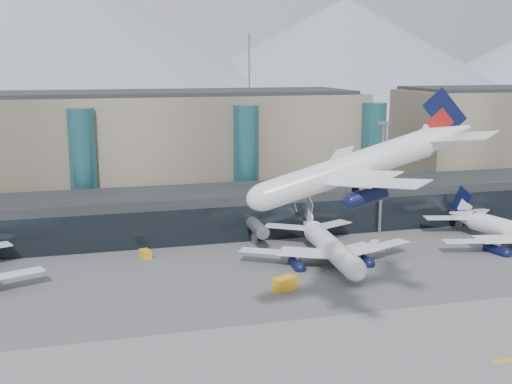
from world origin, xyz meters
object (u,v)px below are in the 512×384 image
hero_jet (368,157)px  veh_b (146,254)px  veh_h (285,284)px  jet_parked_right (507,224)px  veh_g (379,249)px  veh_c (352,260)px  jet_parked_mid (326,238)px  veh_d (374,245)px  lightmast_mid (382,171)px

hero_jet → veh_b: bearing=121.7°
veh_h → jet_parked_right: bearing=-9.1°
hero_jet → veh_g: (23.06, 42.62, -26.19)m
veh_c → veh_h: size_ratio=0.80×
veh_b → veh_c: bearing=-127.1°
jet_parked_right → jet_parked_mid: bearing=75.6°
jet_parked_right → veh_d: jet_parked_right is taller
veh_d → veh_g: bearing=-140.1°
jet_parked_right → veh_g: bearing=71.6°
veh_h → jet_parked_mid: bearing=23.7°
veh_c → veh_h: bearing=-126.2°
jet_parked_mid → veh_g: jet_parked_mid is taller
lightmast_mid → veh_c: lightmast_mid is taller
veh_c → veh_d: 12.13m
veh_b → veh_c: veh_c is taller
veh_b → veh_c: size_ratio=0.87×
jet_parked_right → veh_c: jet_parked_right is taller
lightmast_mid → veh_g: lightmast_mid is taller
jet_parked_right → lightmast_mid: bearing=40.6°
veh_b → veh_g: (47.06, -8.26, -0.17)m
lightmast_mid → jet_parked_mid: (-19.11, -15.50, -9.92)m
veh_g → veh_b: bearing=-121.2°
veh_d → veh_c: bearing=173.1°
hero_jet → veh_c: size_ratio=9.54×
hero_jet → jet_parked_right: hero_jet is taller
veh_g → jet_parked_right: bearing=64.8°
veh_c → jet_parked_right: bearing=29.7°
hero_jet → veh_d: 56.60m
jet_parked_mid → jet_parked_right: jet_parked_right is taller
lightmast_mid → veh_g: bearing=-116.3°
veh_c → jet_parked_mid: bearing=153.1°
lightmast_mid → veh_b: bearing=-174.4°
veh_b → veh_h: (21.40, -24.74, 0.31)m
jet_parked_mid → veh_c: bearing=-136.1°
hero_jet → jet_parked_mid: 47.58m
hero_jet → veh_h: bearing=102.1°
veh_b → veh_d: veh_d is taller
jet_parked_mid → veh_d: jet_parked_mid is taller
veh_c → veh_h: veh_h is taller
lightmast_mid → veh_g: (-6.67, -13.52, -13.76)m
veh_c → veh_d: veh_c is taller
veh_b → veh_d: 47.43m
veh_g → veh_h: veh_h is taller
veh_c → veh_b: bearing=-177.8°
veh_d → veh_b: bearing=121.3°
lightmast_mid → veh_b: lightmast_mid is taller
jet_parked_mid → veh_b: jet_parked_mid is taller
jet_parked_mid → veh_d: (12.40, 4.05, -3.66)m
jet_parked_right → veh_g: (-28.85, 2.02, -3.87)m
lightmast_mid → jet_parked_mid: 26.53m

